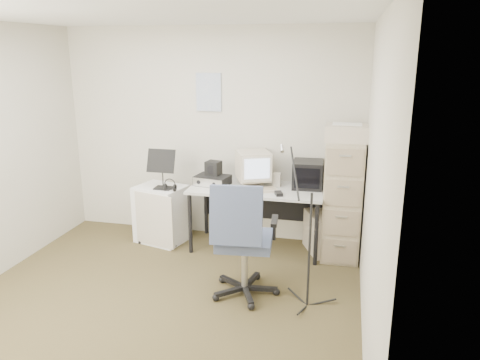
% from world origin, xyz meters
% --- Properties ---
extents(floor, '(3.60, 3.60, 0.01)m').
position_xyz_m(floor, '(0.00, 0.00, -0.01)').
color(floor, '#413922').
rests_on(floor, ground).
extents(ceiling, '(3.60, 3.60, 0.01)m').
position_xyz_m(ceiling, '(0.00, 0.00, 2.50)').
color(ceiling, white).
rests_on(ceiling, ground).
extents(wall_back, '(3.60, 0.02, 2.50)m').
position_xyz_m(wall_back, '(0.00, 1.80, 1.25)').
color(wall_back, beige).
rests_on(wall_back, ground).
extents(wall_right, '(0.02, 3.60, 2.50)m').
position_xyz_m(wall_right, '(1.80, 0.00, 1.25)').
color(wall_right, beige).
rests_on(wall_right, ground).
extents(wall_calendar, '(0.30, 0.02, 0.44)m').
position_xyz_m(wall_calendar, '(-0.02, 1.79, 1.75)').
color(wall_calendar, white).
rests_on(wall_calendar, wall_back).
extents(filing_cabinet, '(0.40, 0.60, 1.30)m').
position_xyz_m(filing_cabinet, '(1.58, 1.48, 0.65)').
color(filing_cabinet, '#948261').
rests_on(filing_cabinet, floor).
extents(printer, '(0.45, 0.31, 0.17)m').
position_xyz_m(printer, '(1.58, 1.46, 1.39)').
color(printer, beige).
rests_on(printer, filing_cabinet).
extents(desk, '(1.50, 0.70, 0.73)m').
position_xyz_m(desk, '(0.63, 1.45, 0.36)').
color(desk, '#B6B5A7').
rests_on(desk, floor).
extents(crt_monitor, '(0.48, 0.49, 0.39)m').
position_xyz_m(crt_monitor, '(0.57, 1.54, 0.93)').
color(crt_monitor, beige).
rests_on(crt_monitor, desk).
extents(crt_tv, '(0.35, 0.36, 0.30)m').
position_xyz_m(crt_tv, '(1.18, 1.60, 0.88)').
color(crt_tv, black).
rests_on(crt_tv, desk).
extents(desk_speaker, '(0.08, 0.08, 0.15)m').
position_xyz_m(desk_speaker, '(0.84, 1.56, 0.81)').
color(desk_speaker, beige).
rests_on(desk_speaker, desk).
extents(keyboard, '(0.51, 0.35, 0.03)m').
position_xyz_m(keyboard, '(0.64, 1.30, 0.74)').
color(keyboard, beige).
rests_on(keyboard, desk).
extents(mouse, '(0.11, 0.14, 0.04)m').
position_xyz_m(mouse, '(0.91, 1.22, 0.75)').
color(mouse, black).
rests_on(mouse, desk).
extents(radio_receiver, '(0.42, 0.33, 0.11)m').
position_xyz_m(radio_receiver, '(0.11, 1.45, 0.78)').
color(radio_receiver, black).
rests_on(radio_receiver, desk).
extents(radio_speaker, '(0.18, 0.18, 0.16)m').
position_xyz_m(radio_speaker, '(0.11, 1.50, 0.92)').
color(radio_speaker, black).
rests_on(radio_speaker, radio_receiver).
extents(papers, '(0.22, 0.30, 0.02)m').
position_xyz_m(papers, '(0.38, 1.27, 0.74)').
color(papers, white).
rests_on(papers, desk).
extents(pc_tower, '(0.38, 0.53, 0.45)m').
position_xyz_m(pc_tower, '(1.34, 1.51, 0.22)').
color(pc_tower, beige).
rests_on(pc_tower, floor).
extents(office_chair, '(0.71, 0.71, 1.12)m').
position_xyz_m(office_chair, '(0.73, 0.38, 0.56)').
color(office_chair, '#41475E').
rests_on(office_chair, floor).
extents(side_cart, '(0.64, 0.56, 0.68)m').
position_xyz_m(side_cart, '(-0.52, 1.41, 0.34)').
color(side_cart, white).
rests_on(side_cart, floor).
extents(music_stand, '(0.36, 0.25, 0.48)m').
position_xyz_m(music_stand, '(-0.45, 1.33, 0.92)').
color(music_stand, black).
rests_on(music_stand, side_cart).
extents(headphones, '(0.19, 0.19, 0.03)m').
position_xyz_m(headphones, '(-0.34, 1.27, 0.73)').
color(headphones, black).
rests_on(headphones, side_cart).
extents(mic_stand, '(0.03, 0.03, 1.39)m').
position_xyz_m(mic_stand, '(1.32, 0.31, 0.69)').
color(mic_stand, black).
rests_on(mic_stand, floor).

